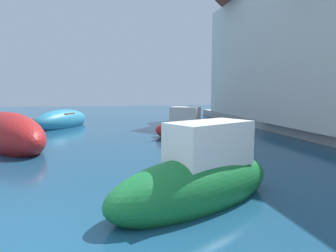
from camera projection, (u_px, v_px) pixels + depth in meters
ground at (16, 252)px, 4.17m from camera, size 80.00×80.00×0.00m
quay_promenade at (309, 219)px, 4.66m from camera, size 44.00×32.00×0.50m
moored_boat_0 at (9, 134)px, 11.92m from camera, size 4.75×6.19×1.77m
moored_boat_1 at (62, 121)px, 18.33m from camera, size 3.55×4.70×1.37m
moored_boat_5 at (199, 179)px, 5.97m from camera, size 4.23×3.05×1.88m
moored_boat_6 at (190, 129)px, 14.06m from camera, size 3.65×2.93×1.70m
waterfront_building_annex at (270, 51)px, 21.74m from camera, size 6.28×8.52×9.02m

